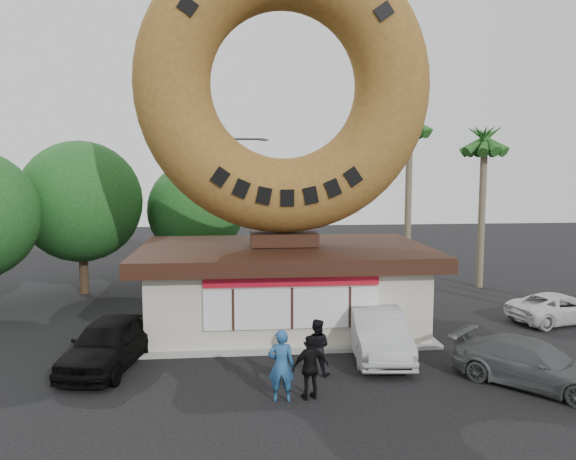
{
  "coord_description": "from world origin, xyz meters",
  "views": [
    {
      "loc": [
        -1.93,
        -15.67,
        6.35
      ],
      "look_at": [
        -0.03,
        4.0,
        4.13
      ],
      "focal_mm": 35.0,
      "sensor_mm": 36.0,
      "label": 1
    }
  ],
  "objects_px": {
    "donut_shop": "(284,284)",
    "street_lamp": "(235,200)",
    "car_white": "(560,308)",
    "car_grey": "(532,364)",
    "person_left": "(281,365)",
    "car_black": "(108,343)",
    "giant_donut": "(284,85)",
    "person_center": "(316,347)",
    "car_silver": "(377,332)",
    "person_right": "(311,367)"
  },
  "relations": [
    {
      "from": "car_grey",
      "to": "person_left",
      "type": "bearing_deg",
      "value": 139.48
    },
    {
      "from": "person_center",
      "to": "car_white",
      "type": "xyz_separation_m",
      "value": [
        10.8,
        4.85,
        -0.27
      ]
    },
    {
      "from": "person_center",
      "to": "car_grey",
      "type": "relative_size",
      "value": 0.38
    },
    {
      "from": "person_center",
      "to": "car_black",
      "type": "distance_m",
      "value": 6.62
    },
    {
      "from": "person_left",
      "to": "car_grey",
      "type": "xyz_separation_m",
      "value": [
        7.36,
        0.35,
        -0.34
      ]
    },
    {
      "from": "person_left",
      "to": "person_right",
      "type": "xyz_separation_m",
      "value": [
        0.81,
        0.06,
        -0.1
      ]
    },
    {
      "from": "street_lamp",
      "to": "car_silver",
      "type": "bearing_deg",
      "value": -71.04
    },
    {
      "from": "giant_donut",
      "to": "street_lamp",
      "type": "bearing_deg",
      "value": 100.51
    },
    {
      "from": "car_black",
      "to": "car_grey",
      "type": "height_order",
      "value": "car_black"
    },
    {
      "from": "person_right",
      "to": "giant_donut",
      "type": "bearing_deg",
      "value": -101.65
    },
    {
      "from": "donut_shop",
      "to": "car_grey",
      "type": "relative_size",
      "value": 2.45
    },
    {
      "from": "car_white",
      "to": "car_grey",
      "type": "bearing_deg",
      "value": 130.78
    },
    {
      "from": "person_center",
      "to": "car_black",
      "type": "relative_size",
      "value": 0.38
    },
    {
      "from": "person_left",
      "to": "car_black",
      "type": "bearing_deg",
      "value": -26.4
    },
    {
      "from": "car_silver",
      "to": "car_white",
      "type": "height_order",
      "value": "car_silver"
    },
    {
      "from": "car_white",
      "to": "donut_shop",
      "type": "bearing_deg",
      "value": 75.6
    },
    {
      "from": "donut_shop",
      "to": "street_lamp",
      "type": "height_order",
      "value": "street_lamp"
    },
    {
      "from": "street_lamp",
      "to": "car_white",
      "type": "bearing_deg",
      "value": -38.09
    },
    {
      "from": "giant_donut",
      "to": "person_right",
      "type": "xyz_separation_m",
      "value": [
        0.11,
        -6.97,
        -8.54
      ]
    },
    {
      "from": "street_lamp",
      "to": "person_right",
      "type": "xyz_separation_m",
      "value": [
        1.97,
        -16.97,
        -3.59
      ]
    },
    {
      "from": "car_black",
      "to": "giant_donut",
      "type": "bearing_deg",
      "value": 44.14
    },
    {
      "from": "giant_donut",
      "to": "donut_shop",
      "type": "bearing_deg",
      "value": -90.0
    },
    {
      "from": "street_lamp",
      "to": "car_black",
      "type": "bearing_deg",
      "value": -106.42
    },
    {
      "from": "person_left",
      "to": "car_black",
      "type": "relative_size",
      "value": 0.43
    },
    {
      "from": "person_left",
      "to": "car_black",
      "type": "distance_m",
      "value": 6.11
    },
    {
      "from": "person_right",
      "to": "car_grey",
      "type": "distance_m",
      "value": 6.56
    },
    {
      "from": "street_lamp",
      "to": "giant_donut",
      "type": "bearing_deg",
      "value": -79.49
    },
    {
      "from": "person_left",
      "to": "person_center",
      "type": "distance_m",
      "value": 2.22
    },
    {
      "from": "person_left",
      "to": "person_center",
      "type": "height_order",
      "value": "person_left"
    },
    {
      "from": "donut_shop",
      "to": "street_lamp",
      "type": "xyz_separation_m",
      "value": [
        -1.86,
        10.02,
        2.72
      ]
    },
    {
      "from": "car_black",
      "to": "car_silver",
      "type": "relative_size",
      "value": 0.96
    },
    {
      "from": "street_lamp",
      "to": "car_white",
      "type": "xyz_separation_m",
      "value": [
        13.2,
        -10.34,
        -3.88
      ]
    },
    {
      "from": "giant_donut",
      "to": "person_center",
      "type": "distance_m",
      "value": 10.03
    },
    {
      "from": "person_left",
      "to": "person_right",
      "type": "distance_m",
      "value": 0.82
    },
    {
      "from": "street_lamp",
      "to": "donut_shop",
      "type": "bearing_deg",
      "value": -79.5
    },
    {
      "from": "donut_shop",
      "to": "car_white",
      "type": "distance_m",
      "value": 11.4
    },
    {
      "from": "person_right",
      "to": "car_black",
      "type": "height_order",
      "value": "person_right"
    },
    {
      "from": "donut_shop",
      "to": "car_white",
      "type": "relative_size",
      "value": 2.6
    },
    {
      "from": "street_lamp",
      "to": "car_silver",
      "type": "xyz_separation_m",
      "value": [
        4.68,
        -13.63,
        -3.69
      ]
    },
    {
      "from": "car_black",
      "to": "car_white",
      "type": "distance_m",
      "value": 17.67
    },
    {
      "from": "donut_shop",
      "to": "giant_donut",
      "type": "height_order",
      "value": "giant_donut"
    },
    {
      "from": "giant_donut",
      "to": "person_center",
      "type": "height_order",
      "value": "giant_donut"
    },
    {
      "from": "person_center",
      "to": "car_silver",
      "type": "relative_size",
      "value": 0.36
    },
    {
      "from": "donut_shop",
      "to": "car_grey",
      "type": "height_order",
      "value": "donut_shop"
    },
    {
      "from": "person_left",
      "to": "person_center",
      "type": "xyz_separation_m",
      "value": [
        1.24,
        1.84,
        -0.13
      ]
    },
    {
      "from": "car_black",
      "to": "car_grey",
      "type": "distance_m",
      "value": 12.92
    },
    {
      "from": "donut_shop",
      "to": "person_center",
      "type": "bearing_deg",
      "value": -84.09
    },
    {
      "from": "car_white",
      "to": "person_left",
      "type": "bearing_deg",
      "value": 106.28
    },
    {
      "from": "person_center",
      "to": "car_white",
      "type": "bearing_deg",
      "value": -135.04
    },
    {
      "from": "street_lamp",
      "to": "car_grey",
      "type": "distance_m",
      "value": 19.11
    }
  ]
}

